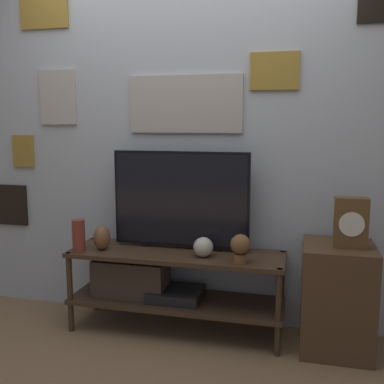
# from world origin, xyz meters

# --- Properties ---
(ground_plane) EXTENTS (12.00, 12.00, 0.00)m
(ground_plane) POSITION_xyz_m (0.00, 0.00, 0.00)
(ground_plane) COLOR #846647
(wall_back) EXTENTS (6.40, 0.08, 2.70)m
(wall_back) POSITION_xyz_m (-0.01, 0.53, 1.35)
(wall_back) COLOR #B2BCC6
(wall_back) RESTS_ON ground_plane
(media_console) EXTENTS (1.48, 0.44, 0.56)m
(media_console) POSITION_xyz_m (-0.13, 0.26, 0.36)
(media_console) COLOR #422D1E
(media_console) RESTS_ON ground_plane
(television) EXTENTS (0.96, 0.05, 0.68)m
(television) POSITION_xyz_m (0.01, 0.36, 0.92)
(television) COLOR black
(television) RESTS_ON media_console
(vase_urn_stoneware) EXTENTS (0.11, 0.13, 0.17)m
(vase_urn_stoneware) POSITION_xyz_m (-0.52, 0.20, 0.65)
(vase_urn_stoneware) COLOR brown
(vase_urn_stoneware) RESTS_ON media_console
(vase_tall_ceramic) EXTENTS (0.09, 0.09, 0.22)m
(vase_tall_ceramic) POSITION_xyz_m (-0.65, 0.11, 0.68)
(vase_tall_ceramic) COLOR brown
(vase_tall_ceramic) RESTS_ON media_console
(vase_round_glass) EXTENTS (0.13, 0.13, 0.13)m
(vase_round_glass) POSITION_xyz_m (0.20, 0.20, 0.63)
(vase_round_glass) COLOR beige
(vase_round_glass) RESTS_ON media_console
(decorative_bust) EXTENTS (0.13, 0.13, 0.19)m
(decorative_bust) POSITION_xyz_m (0.46, 0.13, 0.67)
(decorative_bust) COLOR brown
(decorative_bust) RESTS_ON media_console
(side_table) EXTENTS (0.44, 0.45, 0.69)m
(side_table) POSITION_xyz_m (1.06, 0.25, 0.34)
(side_table) COLOR #513823
(side_table) RESTS_ON ground_plane
(mantel_clock) EXTENTS (0.20, 0.11, 0.31)m
(mantel_clock) POSITION_xyz_m (1.12, 0.22, 0.84)
(mantel_clock) COLOR brown
(mantel_clock) RESTS_ON side_table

